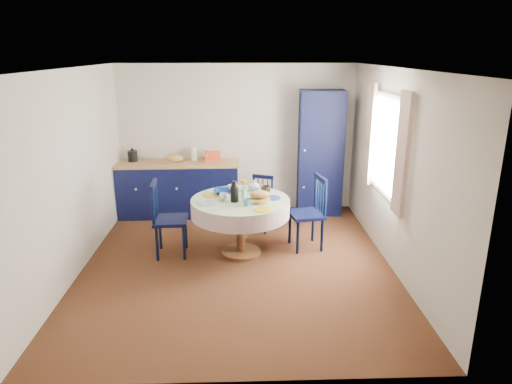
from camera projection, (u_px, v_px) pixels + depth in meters
floor at (237, 264)px, 6.03m from camera, size 4.50×4.50×0.00m
ceiling at (235, 68)px, 5.29m from camera, size 4.50×4.50×0.00m
wall_back at (237, 139)px, 7.81m from camera, size 4.00×0.02×2.50m
wall_left at (73, 174)px, 5.59m from camera, size 0.02×4.50×2.50m
wall_right at (395, 171)px, 5.73m from camera, size 0.02×4.50×2.50m
window at (386, 145)px, 5.93m from camera, size 0.10×1.74×1.45m
kitchen_counter at (179, 188)px, 7.73m from camera, size 2.07×0.68×1.16m
pantry_cabinet at (320, 153)px, 7.68m from camera, size 0.76×0.56×2.09m
dining_table at (241, 208)px, 6.12m from camera, size 1.32×1.32×1.08m
chair_left at (167, 218)px, 6.16m from camera, size 0.47×0.49×1.04m
chair_far at (260, 203)px, 7.09m from camera, size 0.49×0.48×0.85m
chair_right at (309, 212)px, 6.40m from camera, size 0.52×0.54×1.04m
mug_a at (224, 197)px, 6.04m from camera, size 0.12×0.12×0.09m
mug_b at (247, 202)px, 5.80m from camera, size 0.10×0.10×0.10m
mug_c at (266, 190)px, 6.31m from camera, size 0.14×0.14×0.11m
mug_d at (231, 188)px, 6.40m from camera, size 0.10×0.10×0.10m
cobalt_bowl at (224, 192)px, 6.28m from camera, size 0.27×0.27×0.07m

